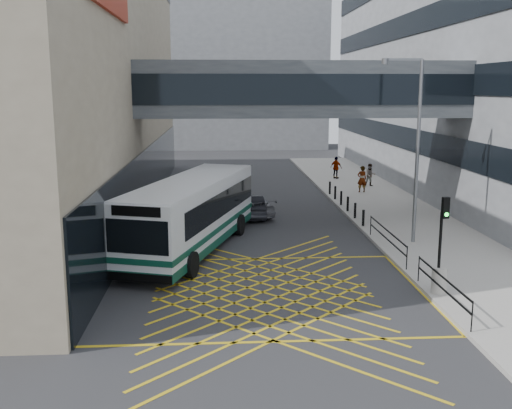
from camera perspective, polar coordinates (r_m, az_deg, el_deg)
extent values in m
plane|color=#333335|center=(22.84, 0.63, -8.35)|extent=(120.00, 120.00, 0.00)
cube|color=black|center=(38.15, -10.11, 2.46)|extent=(0.10, 41.50, 4.00)
cube|color=black|center=(47.59, 13.07, 6.45)|extent=(0.10, 43.50, 1.60)
cube|color=black|center=(47.45, 13.29, 11.27)|extent=(0.10, 43.50, 1.60)
cube|color=black|center=(47.66, 13.51, 16.08)|extent=(0.10, 43.50, 1.60)
cube|color=gray|center=(81.49, -3.94, 12.03)|extent=(28.00, 16.00, 18.00)
cube|color=#474C51|center=(33.79, 4.32, 10.88)|extent=(20.00, 4.00, 3.00)
cube|color=black|center=(31.79, 4.82, 10.86)|extent=(19.50, 0.06, 1.60)
cube|color=black|center=(35.79, 3.87, 10.89)|extent=(19.50, 0.06, 1.60)
cube|color=#ADA89F|center=(38.72, 12.38, -0.38)|extent=(6.00, 54.00, 0.16)
cube|color=gold|center=(22.84, 0.63, -8.34)|extent=(12.00, 9.00, 0.01)
cube|color=white|center=(28.22, -6.14, -0.74)|extent=(6.16, 12.25, 2.94)
cube|color=#0D4331|center=(28.51, -6.09, -3.27)|extent=(6.22, 12.30, 0.37)
cube|color=#0D4331|center=(28.37, -6.11, -2.14)|extent=(6.24, 12.31, 0.24)
cube|color=black|center=(28.75, -5.71, 0.26)|extent=(5.77, 10.81, 1.14)
cube|color=black|center=(22.78, -11.24, -3.04)|extent=(2.42, 0.83, 1.31)
cube|color=black|center=(22.55, -11.36, -0.64)|extent=(1.89, 0.65, 0.38)
cube|color=white|center=(27.95, -6.20, 2.23)|extent=(6.11, 12.14, 0.11)
cube|color=black|center=(23.19, -11.12, -6.84)|extent=(2.63, 0.91, 0.33)
cube|color=black|center=(34.05, -2.68, -0.89)|extent=(2.63, 0.91, 0.33)
cylinder|color=black|center=(25.55, -11.98, -5.20)|extent=(0.61, 1.13, 1.09)
cylinder|color=black|center=(24.51, -6.16, -5.71)|extent=(0.61, 1.13, 1.09)
cylinder|color=black|center=(32.15, -6.29, -1.66)|extent=(0.61, 1.13, 1.09)
cylinder|color=black|center=(31.33, -1.57, -1.94)|extent=(0.61, 1.13, 1.09)
imported|color=silver|center=(28.66, -9.30, -2.92)|extent=(3.14, 4.99, 1.48)
imported|color=black|center=(35.52, -0.58, -0.17)|extent=(2.01, 4.42, 1.35)
imported|color=gray|center=(35.87, -0.71, -0.04)|extent=(3.43, 4.76, 1.37)
cylinder|color=black|center=(22.80, 17.08, -4.43)|extent=(0.13, 0.13, 3.07)
cube|color=black|center=(22.25, 17.60, -0.30)|extent=(0.28, 0.21, 0.77)
sphere|color=#19E533|center=(22.22, 17.69, -0.92)|extent=(0.17, 0.17, 0.14)
cylinder|color=slate|center=(29.66, 15.13, 4.74)|extent=(0.18, 0.18, 8.72)
cube|color=slate|center=(29.28, 13.89, 13.27)|extent=(1.75, 0.16, 0.11)
cylinder|color=slate|center=(29.06, 12.18, 13.19)|extent=(0.31, 0.31, 0.27)
cylinder|color=#ADA89E|center=(23.12, 17.06, -6.91)|extent=(0.57, 0.57, 0.98)
cube|color=black|center=(21.94, 17.38, -6.64)|extent=(0.05, 5.00, 0.05)
cube|color=black|center=(22.06, 17.32, -7.64)|extent=(0.05, 5.00, 0.05)
cube|color=black|center=(28.34, 12.39, -2.42)|extent=(0.05, 6.00, 0.05)
cube|color=black|center=(28.43, 12.36, -3.21)|extent=(0.05, 6.00, 0.05)
cylinder|color=black|center=(19.90, 19.88, -10.01)|extent=(0.04, 0.04, 1.00)
cylinder|color=black|center=(24.31, 15.24, -5.91)|extent=(0.04, 0.04, 1.00)
cylinder|color=black|center=(25.67, 14.17, -4.95)|extent=(0.04, 0.04, 1.00)
cylinder|color=black|center=(31.26, 10.87, -1.95)|extent=(0.04, 0.04, 1.00)
cylinder|color=black|center=(33.18, 10.18, -1.26)|extent=(0.14, 0.14, 0.90)
cylinder|color=black|center=(35.09, 9.42, -0.57)|extent=(0.14, 0.14, 0.90)
cylinder|color=black|center=(37.00, 8.73, 0.06)|extent=(0.14, 0.14, 0.90)
cylinder|color=black|center=(38.92, 8.11, 0.62)|extent=(0.14, 0.14, 0.90)
cylinder|color=black|center=(40.85, 7.55, 1.13)|extent=(0.14, 0.14, 0.90)
cylinder|color=black|center=(42.79, 7.04, 1.59)|extent=(0.14, 0.14, 0.90)
imported|color=gray|center=(43.88, 10.05, 2.39)|extent=(0.80, 0.61, 1.89)
imported|color=gray|center=(46.71, 10.83, 2.77)|extent=(0.83, 0.48, 1.71)
imported|color=gray|center=(50.15, 7.64, 3.49)|extent=(1.14, 1.12, 1.82)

